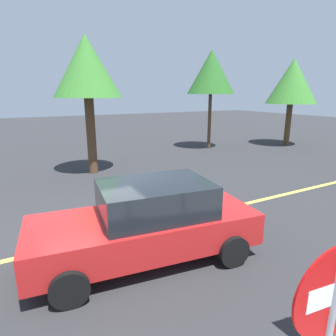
% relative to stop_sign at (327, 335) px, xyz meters
% --- Properties ---
extents(ground_plane, '(80.00, 80.00, 0.00)m').
position_rel_stop_sign_xyz_m(ground_plane, '(-0.33, 5.17, -1.60)').
color(ground_plane, '#2D2D30').
extents(lane_marking_centre, '(28.00, 0.16, 0.01)m').
position_rel_stop_sign_xyz_m(lane_marking_centre, '(2.67, 5.17, -1.59)').
color(lane_marking_centre, '#E0D14C').
extents(stop_sign, '(0.76, 0.11, 2.34)m').
position_rel_stop_sign_xyz_m(stop_sign, '(0.00, 0.00, 0.00)').
color(stop_sign, gray).
rests_on(stop_sign, ground_plane).
extents(car_red_behind_van, '(4.68, 2.40, 1.62)m').
position_rel_stop_sign_xyz_m(car_red_behind_van, '(0.33, 3.89, -0.78)').
color(car_red_behind_van, red).
rests_on(car_red_behind_van, ground_plane).
extents(tree_left_verge, '(2.72, 2.72, 5.57)m').
position_rel_stop_sign_xyz_m(tree_left_verge, '(1.04, 11.08, 2.70)').
color(tree_left_verge, '#513823').
rests_on(tree_left_verge, ground_plane).
extents(tree_centre_verge, '(2.82, 2.82, 5.80)m').
position_rel_stop_sign_xyz_m(tree_centre_verge, '(8.85, 13.34, 2.93)').
color(tree_centre_verge, '#513823').
rests_on(tree_centre_verge, ground_plane).
extents(tree_right_verge, '(3.11, 3.11, 5.46)m').
position_rel_stop_sign_xyz_m(tree_right_verge, '(14.04, 11.78, 2.44)').
color(tree_right_verge, '#513823').
rests_on(tree_right_verge, ground_plane).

